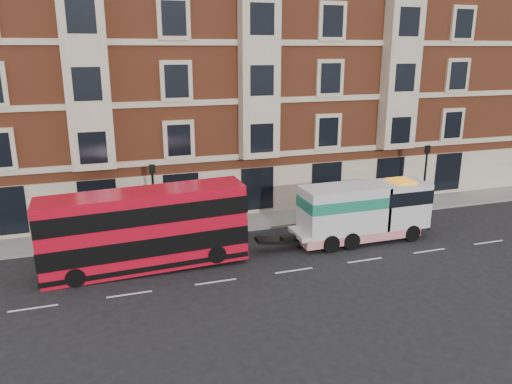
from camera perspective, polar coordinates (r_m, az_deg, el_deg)
ground at (r=25.22m, az=4.36°, el=-8.94°), size 120.00×120.00×0.00m
sidewalk at (r=31.72m, az=-0.83°, el=-3.39°), size 90.00×3.00×0.15m
victorian_terrace at (r=37.26m, az=-3.72°, el=15.15°), size 45.00×12.00×20.40m
lamp_post_west at (r=28.54m, az=-11.62°, el=-0.48°), size 0.35×0.15×4.35m
lamp_post_east at (r=35.27m, az=18.78°, el=2.15°), size 0.35×0.15×4.35m
double_decker_bus at (r=25.20m, az=-12.61°, el=-4.06°), size 9.96×2.29×4.03m
tow_truck at (r=28.91m, az=11.91°, el=-2.18°), size 7.97×2.36×3.32m
pedestrian at (r=30.21m, az=-19.97°, el=-3.71°), size 0.65×0.54×1.54m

